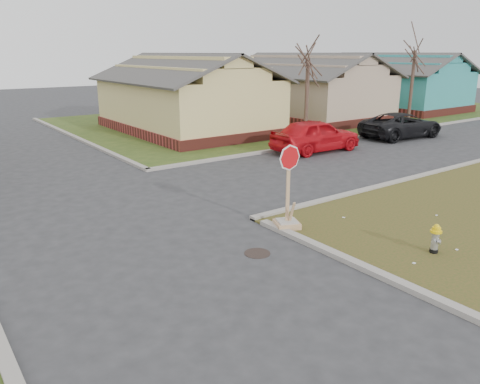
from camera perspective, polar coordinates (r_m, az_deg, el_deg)
ground at (r=10.81m, az=-8.90°, el=-9.34°), size 120.00×120.00×0.00m
verge_far_right at (r=37.79m, az=8.56°, el=9.42°), size 37.00×19.00×0.05m
curbs at (r=15.14m, az=-17.68°, el=-2.24°), size 80.00×40.00×0.12m
manhole at (r=11.50m, az=2.12°, el=-7.46°), size 0.64×0.64×0.01m
side_house_yellow at (r=29.11m, az=-6.59°, el=11.64°), size 7.60×11.60×4.70m
side_house_tan at (r=35.12m, az=8.07°, el=12.44°), size 7.60×11.60×4.70m
side_house_teal at (r=42.66m, az=18.04°, el=12.54°), size 7.60×11.60×4.70m
tree_mid_right at (r=26.46m, az=8.12°, el=11.00°), size 0.22×0.22×4.20m
tree_far_right at (r=34.30m, az=20.18°, el=11.92°), size 0.22×0.22×4.76m
fire_hydrant at (r=12.21m, az=22.72°, el=-5.08°), size 0.27×0.27×0.73m
stop_sign at (r=12.91m, az=5.80°, el=-2.18°), size 0.66×0.64×2.33m
red_sedan at (r=23.29m, az=9.21°, el=6.85°), size 4.79×2.08×1.61m
dark_pickup at (r=28.42m, az=19.09°, el=7.71°), size 5.27×2.78×1.41m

